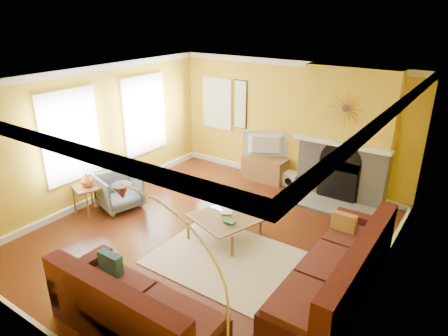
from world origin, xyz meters
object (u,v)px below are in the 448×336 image
Objects in this scene: sectional_sofa at (240,256)px; armchair at (119,191)px; side_table at (90,199)px; coffee_table at (225,226)px; media_console at (265,169)px; arc_lamp at (179,299)px.

sectional_sofa is 3.29m from armchair.
side_table is at bearing 177.41° from sectional_sofa.
coffee_table is 2.61m from media_console.
side_table is at bearing 154.39° from arc_lamp.
sectional_sofa is at bearing -66.23° from media_console.
coffee_table is 3.04m from arc_lamp.
sectional_sofa is 5.03× the size of armchair.
armchair is 4.36m from arc_lamp.
media_console is at bearing 58.31° from side_table.
coffee_table is 1.00× the size of media_console.
media_console and side_table have the same top height.
media_console is (-1.52, 3.44, -0.17)m from sectional_sofa.
side_table is (-3.54, 0.16, -0.17)m from sectional_sofa.
coffee_table is 1.29× the size of armchair.
sectional_sofa is at bearing 102.29° from arc_lamp.
media_console is (-0.63, 2.53, 0.08)m from coffee_table.
coffee_table is at bearing 134.12° from sectional_sofa.
armchair is at bearing 168.91° from sectional_sofa.
armchair is 0.57m from side_table.
media_console is at bearing 113.77° from sectional_sofa.
media_console is at bearing -14.89° from armchair.
coffee_table is 0.47× the size of arc_lamp.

